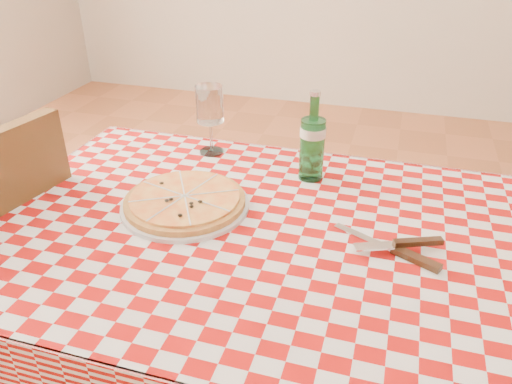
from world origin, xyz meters
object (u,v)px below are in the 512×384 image
Objects in this scene: wine_glass at (210,120)px; pizza_plate at (185,200)px; dining_table at (257,262)px; water_bottle at (313,136)px.

pizza_plate is at bearing -80.55° from wine_glass.
wine_glass is at bearing 99.45° from pizza_plate.
wine_glass is at bearing 124.85° from dining_table.
pizza_plate reaches higher than dining_table.
wine_glass is (-0.25, 0.36, 0.20)m from dining_table.
pizza_plate is at bearing -137.49° from water_bottle.
pizza_plate is 1.54× the size of wine_glass.
water_bottle is at bearing 42.51° from pizza_plate.
dining_table is 3.81× the size of pizza_plate.
water_bottle reaches higher than dining_table.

